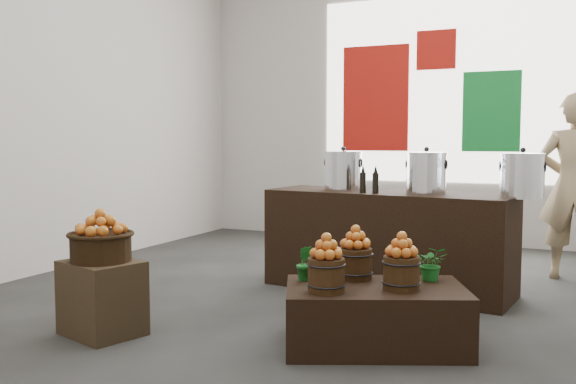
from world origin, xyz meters
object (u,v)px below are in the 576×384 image
at_px(counter, 387,241).
at_px(crate, 102,298).
at_px(stock_pot_right, 522,177).
at_px(stock_pot_left, 343,172).
at_px(stock_pot_center, 426,174).
at_px(wicker_basket, 101,248).
at_px(shopper, 574,186).
at_px(display_table, 375,316).

bearing_deg(counter, crate, -118.26).
relative_size(counter, stock_pot_right, 6.47).
xyz_separation_m(stock_pot_left, stock_pot_center, (0.78, -0.09, 0.00)).
relative_size(crate, stock_pot_right, 1.54).
distance_m(wicker_basket, stock_pot_right, 3.26).
height_order(stock_pot_left, stock_pot_right, same).
relative_size(wicker_basket, shopper, 0.23).
bearing_deg(stock_pot_right, display_table, -118.29).
bearing_deg(stock_pot_center, display_table, -89.53).
xyz_separation_m(stock_pot_center, stock_pot_right, (0.78, -0.09, 0.00)).
height_order(display_table, counter, counter).
xyz_separation_m(stock_pot_left, stock_pot_right, (1.57, -0.18, 0.00)).
bearing_deg(counter, display_table, -70.78).
relative_size(stock_pot_left, stock_pot_center, 1.00).
bearing_deg(display_table, stock_pot_right, 38.39).
bearing_deg(stock_pot_left, display_table, -63.66).
height_order(stock_pot_center, stock_pot_right, same).
xyz_separation_m(counter, shopper, (1.50, 1.18, 0.46)).
height_order(display_table, stock_pot_right, stock_pot_right).
relative_size(crate, counter, 0.24).
xyz_separation_m(wicker_basket, shopper, (2.95, 3.27, 0.29)).
relative_size(counter, stock_pot_center, 6.47).
bearing_deg(stock_pot_right, stock_pot_left, 173.62).
bearing_deg(counter, stock_pot_left, -180.00).
bearing_deg(wicker_basket, counter, 55.36).
bearing_deg(stock_pot_center, stock_pot_right, -6.38).
bearing_deg(shopper, crate, 51.20).
xyz_separation_m(crate, shopper, (2.95, 3.27, 0.65)).
xyz_separation_m(stock_pot_center, shopper, (1.16, 1.22, -0.15)).
relative_size(display_table, counter, 0.53).
bearing_deg(counter, stock_pot_right, 0.00).
relative_size(stock_pot_right, shopper, 0.19).
distance_m(display_table, shopper, 3.05).
distance_m(counter, stock_pot_center, 0.70).
bearing_deg(crate, counter, 55.36).
bearing_deg(shopper, wicker_basket, 51.20).
bearing_deg(crate, shopper, 47.99).
xyz_separation_m(stock_pot_right, shopper, (0.38, 1.31, -0.15)).
relative_size(display_table, stock_pot_center, 3.44).
height_order(stock_pot_left, shopper, shopper).
bearing_deg(stock_pot_left, counter, -6.38).
height_order(display_table, stock_pot_center, stock_pot_center).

